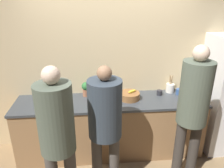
% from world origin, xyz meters
% --- Properties ---
extents(ground_plane, '(14.00, 14.00, 0.00)m').
position_xyz_m(ground_plane, '(0.00, 0.00, 0.00)').
color(ground_plane, '#8C704C').
extents(wall_back, '(5.20, 0.06, 2.60)m').
position_xyz_m(wall_back, '(0.00, 0.71, 1.30)').
color(wall_back, '#D6BC8C').
rests_on(wall_back, ground_plane).
extents(counter, '(2.80, 0.69, 0.90)m').
position_xyz_m(counter, '(0.00, 0.38, 0.45)').
color(counter, '#9E754C').
rests_on(counter, ground_plane).
extents(person_left, '(0.36, 0.36, 1.75)m').
position_xyz_m(person_left, '(-0.63, -0.61, 1.06)').
color(person_left, '#4C4742').
rests_on(person_left, ground_plane).
extents(person_center, '(0.39, 0.39, 1.65)m').
position_xyz_m(person_center, '(-0.13, -0.34, 1.01)').
color(person_center, '#4C4742').
rests_on(person_center, ground_plane).
extents(person_right, '(0.36, 0.36, 1.85)m').
position_xyz_m(person_right, '(0.93, -0.29, 1.11)').
color(person_right, '#38332D').
rests_on(person_right, ground_plane).
extents(fruit_bowl, '(0.30, 0.30, 0.14)m').
position_xyz_m(fruit_bowl, '(0.29, 0.40, 0.95)').
color(fruit_bowl, brown).
rests_on(fruit_bowl, counter).
extents(utensil_crock, '(0.13, 0.13, 0.29)m').
position_xyz_m(utensil_crock, '(0.97, 0.59, 0.97)').
color(utensil_crock, silver).
rests_on(utensil_crock, counter).
extents(bottle_dark, '(0.06, 0.06, 0.26)m').
position_xyz_m(bottle_dark, '(-0.03, 0.50, 1.00)').
color(bottle_dark, '#333338').
rests_on(bottle_dark, counter).
extents(bottle_red, '(0.06, 0.06, 0.24)m').
position_xyz_m(bottle_red, '(1.02, 0.18, 0.99)').
color(bottle_red, red).
rests_on(bottle_red, counter).
extents(cup_black, '(0.09, 0.09, 0.08)m').
position_xyz_m(cup_black, '(0.77, 0.50, 0.93)').
color(cup_black, '#28282D').
rests_on(cup_black, counter).
extents(cup_blue, '(0.09, 0.09, 0.09)m').
position_xyz_m(cup_blue, '(1.08, 0.49, 0.94)').
color(cup_blue, '#335184').
rests_on(cup_blue, counter).
extents(potted_plant, '(0.13, 0.13, 0.22)m').
position_xyz_m(potted_plant, '(-0.36, 0.57, 1.02)').
color(potted_plant, '#9E6042').
rests_on(potted_plant, counter).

